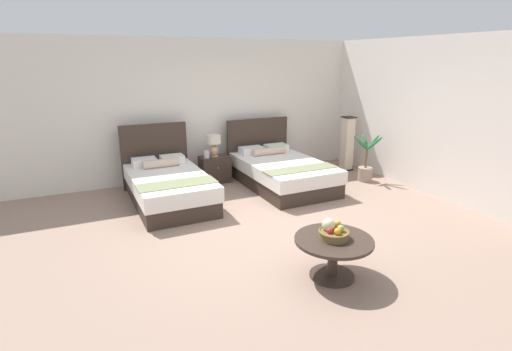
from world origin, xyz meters
TOP-DOWN VIEW (x-y plane):
  - ground_plane at (0.00, 0.00)m, footprint 10.35×9.52m
  - wall_back at (0.00, 2.96)m, footprint 10.35×0.12m
  - wall_side_right at (3.38, 0.40)m, footprint 0.12×5.12m
  - bed_near_window at (-1.09, 1.67)m, footprint 1.25×2.12m
  - bed_near_corner at (1.09, 1.67)m, footprint 1.40×2.25m
  - nightstand at (0.01, 2.42)m, footprint 0.57×0.41m
  - table_lamp at (0.01, 2.44)m, footprint 0.28×0.28m
  - vase at (-0.16, 2.38)m, footprint 0.11×0.11m
  - coffee_table at (0.04, -1.52)m, footprint 0.87×0.87m
  - fruit_bowl at (0.04, -1.50)m, footprint 0.34×0.34m
  - loose_apple at (0.27, -1.27)m, footprint 0.08×0.08m
  - floor_lamp_corner at (2.94, 2.04)m, footprint 0.25×0.25m
  - potted_palm at (2.78, 1.21)m, footprint 0.55×0.51m

SIDE VIEW (x-z plane):
  - ground_plane at x=0.00m, z-range -0.02..0.00m
  - nightstand at x=0.01m, z-range 0.00..0.52m
  - bed_near_corner at x=1.09m, z-range -0.30..0.88m
  - potted_palm at x=2.78m, z-range -0.19..0.77m
  - bed_near_window at x=-1.09m, z-range -0.31..0.91m
  - coffee_table at x=0.04m, z-range 0.11..0.58m
  - loose_apple at x=0.27m, z-range 0.47..0.55m
  - fruit_bowl at x=0.04m, z-range 0.44..0.65m
  - floor_lamp_corner at x=2.94m, z-range 0.00..1.18m
  - vase at x=-0.16m, z-range 0.52..0.67m
  - table_lamp at x=0.01m, z-range 0.58..1.01m
  - wall_back at x=0.00m, z-range 0.00..2.76m
  - wall_side_right at x=3.38m, z-range 0.00..2.76m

